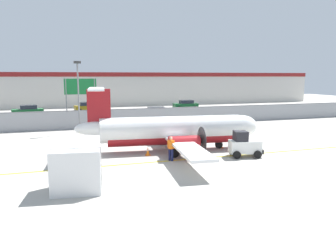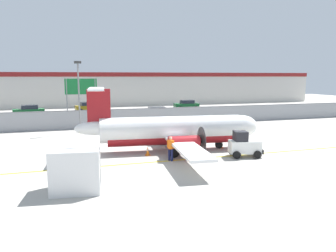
{
  "view_description": "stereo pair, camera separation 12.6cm",
  "coord_description": "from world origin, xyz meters",
  "px_view_note": "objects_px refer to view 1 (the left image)",
  "views": [
    {
      "loc": [
        -7.82,
        -18.82,
        5.77
      ],
      "look_at": [
        0.13,
        5.96,
        1.8
      ],
      "focal_mm": 35.0,
      "sensor_mm": 36.0,
      "label": 1
    },
    {
      "loc": [
        -7.7,
        -18.86,
        5.77
      ],
      "look_at": [
        0.13,
        5.96,
        1.8
      ],
      "focal_mm": 35.0,
      "sensor_mm": 36.0,
      "label": 2
    }
  ],
  "objects_px": {
    "parked_car_1": "(88,107)",
    "highway_sign": "(81,91)",
    "parked_car_0": "(28,111)",
    "parked_car_3": "(186,105)",
    "traffic_cone_near_left": "(221,144)",
    "apron_light_pole": "(78,91)",
    "traffic_cone_near_right": "(148,151)",
    "commuter_airplane": "(175,130)",
    "baggage_tug": "(244,145)",
    "ground_crew_worker": "(171,147)",
    "cargo_container": "(77,170)",
    "parked_car_2": "(157,113)"
  },
  "relations": [
    {
      "from": "parked_car_0",
      "to": "traffic_cone_near_left",
      "type": "bearing_deg",
      "value": 115.0
    },
    {
      "from": "apron_light_pole",
      "to": "cargo_container",
      "type": "bearing_deg",
      "value": -93.27
    },
    {
      "from": "ground_crew_worker",
      "to": "traffic_cone_near_right",
      "type": "bearing_deg",
      "value": 74.79
    },
    {
      "from": "traffic_cone_near_left",
      "to": "parked_car_0",
      "type": "height_order",
      "value": "parked_car_0"
    },
    {
      "from": "parked_car_3",
      "to": "apron_light_pole",
      "type": "distance_m",
      "value": 26.24
    },
    {
      "from": "cargo_container",
      "to": "parked_car_1",
      "type": "height_order",
      "value": "cargo_container"
    },
    {
      "from": "parked_car_3",
      "to": "traffic_cone_near_right",
      "type": "bearing_deg",
      "value": 67.1
    },
    {
      "from": "ground_crew_worker",
      "to": "parked_car_2",
      "type": "relative_size",
      "value": 0.39
    },
    {
      "from": "parked_car_0",
      "to": "commuter_airplane",
      "type": "bearing_deg",
      "value": 108.98
    },
    {
      "from": "cargo_container",
      "to": "parked_car_2",
      "type": "distance_m",
      "value": 27.86
    },
    {
      "from": "commuter_airplane",
      "to": "traffic_cone_near_right",
      "type": "height_order",
      "value": "commuter_airplane"
    },
    {
      "from": "parked_car_2",
      "to": "cargo_container",
      "type": "bearing_deg",
      "value": -108.58
    },
    {
      "from": "traffic_cone_near_left",
      "to": "highway_sign",
      "type": "height_order",
      "value": "highway_sign"
    },
    {
      "from": "traffic_cone_near_right",
      "to": "parked_car_3",
      "type": "bearing_deg",
      "value": 64.34
    },
    {
      "from": "parked_car_1",
      "to": "highway_sign",
      "type": "xyz_separation_m",
      "value": [
        -1.74,
        -14.52,
        3.24
      ]
    },
    {
      "from": "commuter_airplane",
      "to": "highway_sign",
      "type": "height_order",
      "value": "highway_sign"
    },
    {
      "from": "apron_light_pole",
      "to": "baggage_tug",
      "type": "bearing_deg",
      "value": -52.7
    },
    {
      "from": "parked_car_1",
      "to": "apron_light_pole",
      "type": "relative_size",
      "value": 0.6
    },
    {
      "from": "ground_crew_worker",
      "to": "traffic_cone_near_left",
      "type": "height_order",
      "value": "ground_crew_worker"
    },
    {
      "from": "baggage_tug",
      "to": "parked_car_1",
      "type": "relative_size",
      "value": 0.57
    },
    {
      "from": "highway_sign",
      "to": "apron_light_pole",
      "type": "bearing_deg",
      "value": -95.54
    },
    {
      "from": "ground_crew_worker",
      "to": "highway_sign",
      "type": "xyz_separation_m",
      "value": [
        -4.92,
        18.3,
        3.19
      ]
    },
    {
      "from": "commuter_airplane",
      "to": "apron_light_pole",
      "type": "height_order",
      "value": "apron_light_pole"
    },
    {
      "from": "traffic_cone_near_left",
      "to": "apron_light_pole",
      "type": "relative_size",
      "value": 0.09
    },
    {
      "from": "traffic_cone_near_left",
      "to": "apron_light_pole",
      "type": "bearing_deg",
      "value": 133.8
    },
    {
      "from": "traffic_cone_near_right",
      "to": "parked_car_0",
      "type": "distance_m",
      "value": 29.64
    },
    {
      "from": "baggage_tug",
      "to": "apron_light_pole",
      "type": "bearing_deg",
      "value": 140.8
    },
    {
      "from": "parked_car_3",
      "to": "baggage_tug",
      "type": "bearing_deg",
      "value": 79.19
    },
    {
      "from": "baggage_tug",
      "to": "parked_car_2",
      "type": "relative_size",
      "value": 0.58
    },
    {
      "from": "parked_car_0",
      "to": "apron_light_pole",
      "type": "relative_size",
      "value": 0.6
    },
    {
      "from": "parked_car_0",
      "to": "apron_light_pole",
      "type": "height_order",
      "value": "apron_light_pole"
    },
    {
      "from": "ground_crew_worker",
      "to": "parked_car_2",
      "type": "distance_m",
      "value": 21.8
    },
    {
      "from": "traffic_cone_near_left",
      "to": "parked_car_1",
      "type": "height_order",
      "value": "parked_car_1"
    },
    {
      "from": "parked_car_1",
      "to": "apron_light_pole",
      "type": "bearing_deg",
      "value": -104.48
    },
    {
      "from": "parked_car_1",
      "to": "parked_car_2",
      "type": "distance_m",
      "value": 14.24
    },
    {
      "from": "apron_light_pole",
      "to": "highway_sign",
      "type": "bearing_deg",
      "value": 84.46
    },
    {
      "from": "commuter_airplane",
      "to": "parked_car_3",
      "type": "xyz_separation_m",
      "value": [
        11.9,
        28.92,
        -0.71
      ]
    },
    {
      "from": "parked_car_0",
      "to": "parked_car_3",
      "type": "distance_m",
      "value": 25.08
    },
    {
      "from": "baggage_tug",
      "to": "cargo_container",
      "type": "relative_size",
      "value": 0.95
    },
    {
      "from": "baggage_tug",
      "to": "cargo_container",
      "type": "distance_m",
      "value": 12.39
    },
    {
      "from": "ground_crew_worker",
      "to": "parked_car_3",
      "type": "bearing_deg",
      "value": 23.06
    },
    {
      "from": "parked_car_3",
      "to": "commuter_airplane",
      "type": "bearing_deg",
      "value": 70.39
    },
    {
      "from": "parked_car_1",
      "to": "parked_car_2",
      "type": "xyz_separation_m",
      "value": [
        8.23,
        -11.62,
        0.0
      ]
    },
    {
      "from": "commuter_airplane",
      "to": "ground_crew_worker",
      "type": "xyz_separation_m",
      "value": [
        -1.33,
        -2.97,
        -0.65
      ]
    },
    {
      "from": "ground_crew_worker",
      "to": "highway_sign",
      "type": "height_order",
      "value": "highway_sign"
    },
    {
      "from": "baggage_tug",
      "to": "traffic_cone_near_left",
      "type": "relative_size",
      "value": 3.94
    },
    {
      "from": "parked_car_2",
      "to": "parked_car_1",
      "type": "bearing_deg",
      "value": 130.97
    },
    {
      "from": "commuter_airplane",
      "to": "ground_crew_worker",
      "type": "height_order",
      "value": "commuter_airplane"
    },
    {
      "from": "commuter_airplane",
      "to": "baggage_tug",
      "type": "xyz_separation_m",
      "value": [
        4.09,
        -3.43,
        -0.75
      ]
    },
    {
      "from": "traffic_cone_near_left",
      "to": "traffic_cone_near_right",
      "type": "relative_size",
      "value": 1.0
    }
  ]
}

